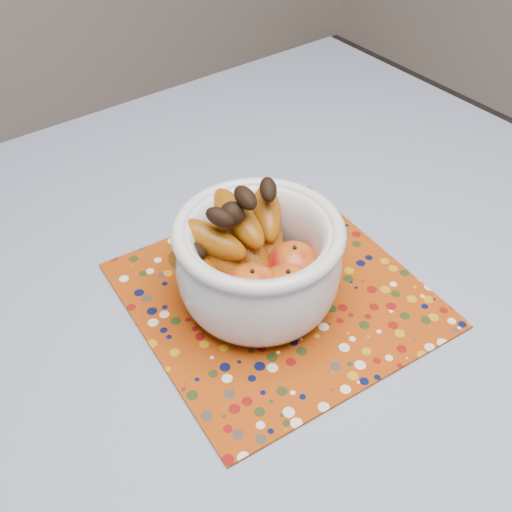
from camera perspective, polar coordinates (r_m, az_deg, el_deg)
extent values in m
cube|color=brown|center=(0.76, 3.13, -9.88)|extent=(1.20, 1.20, 0.04)
cylinder|color=brown|center=(1.55, 5.47, 3.50)|extent=(0.06, 0.06, 0.71)
cylinder|color=brown|center=(1.74, 17.43, 1.20)|extent=(0.04, 0.04, 0.47)
cube|color=slate|center=(0.74, 3.20, -8.70)|extent=(1.32, 1.32, 0.01)
cube|color=#8F3207|center=(0.78, 1.94, -3.69)|extent=(0.38, 0.38, 0.00)
cylinder|color=silver|center=(0.77, 0.22, -3.86)|extent=(0.10, 0.10, 0.01)
cylinder|color=silver|center=(0.76, 0.23, -3.32)|extent=(0.15, 0.15, 0.01)
torus|color=silver|center=(0.70, 0.25, 2.40)|extent=(0.20, 0.20, 0.02)
ellipsoid|color=maroon|center=(0.71, -0.34, -3.47)|extent=(0.07, 0.07, 0.07)
ellipsoid|color=maroon|center=(0.74, 3.60, -1.07)|extent=(0.07, 0.07, 0.06)
ellipsoid|color=maroon|center=(0.71, 2.99, -3.44)|extent=(0.07, 0.07, 0.07)
sphere|color=black|center=(0.70, -2.30, 4.05)|extent=(0.03, 0.03, 0.03)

